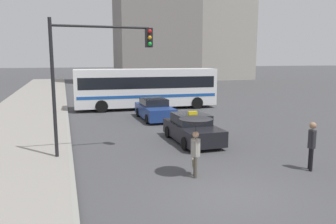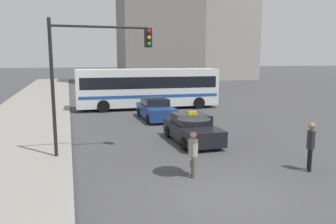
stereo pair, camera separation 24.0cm
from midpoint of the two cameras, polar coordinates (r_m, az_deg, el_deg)
The scene contains 7 objects.
ground_plane at distance 10.55m, azimuth 10.12°, elevation -13.71°, with size 300.00×300.00×0.00m, color #424244.
taxi at distance 16.27m, azimuth 4.61°, elevation -2.99°, with size 1.91×4.08×1.54m.
sedan_red at distance 22.34m, azimuth -1.86°, elevation 0.42°, with size 1.91×4.39×1.40m.
city_bus at distance 27.05m, azimuth -3.23°, elevation 4.43°, with size 11.58×3.11×3.26m.
pedestrian_with_umbrella at distance 11.25m, azimuth 5.06°, elevation -3.01°, with size 1.16×1.16×2.07m.
pedestrian_man at distance 13.10m, azimuth 24.09°, elevation -4.87°, with size 0.38×0.41×1.82m.
traffic_light at distance 13.80m, azimuth -12.29°, elevation 8.57°, with size 4.14×0.38×5.67m.
Camera 2 is at (-4.39, -8.66, 4.10)m, focal length 35.00 mm.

